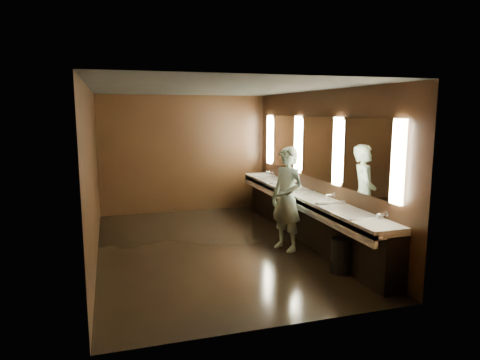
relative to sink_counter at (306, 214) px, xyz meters
name	(u,v)px	position (x,y,z in m)	size (l,w,h in m)	color
floor	(214,247)	(-1.79, 0.00, -0.50)	(6.00, 6.00, 0.00)	black
ceiling	(213,89)	(-1.79, 0.00, 2.30)	(4.00, 6.00, 0.02)	#2D2D2B
wall_back	(184,154)	(-1.79, 3.00, 0.90)	(4.00, 0.02, 2.80)	black
wall_front	(278,207)	(-1.79, -3.00, 0.90)	(4.00, 0.02, 2.80)	black
wall_left	(93,175)	(-3.79, 0.00, 0.90)	(0.02, 6.00, 2.80)	black
wall_right	(317,166)	(0.21, 0.00, 0.90)	(0.02, 6.00, 2.80)	black
sink_counter	(306,214)	(0.00, 0.00, 0.00)	(0.55, 5.40, 1.01)	black
mirror_band	(316,148)	(0.19, 0.00, 1.25)	(0.06, 5.03, 1.15)	#FEF5CB
person	(287,199)	(-0.59, -0.47, 0.42)	(0.66, 0.44, 1.82)	#94D4DC
trash_bin	(342,256)	(-0.22, -1.74, -0.23)	(0.34, 0.34, 0.53)	black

